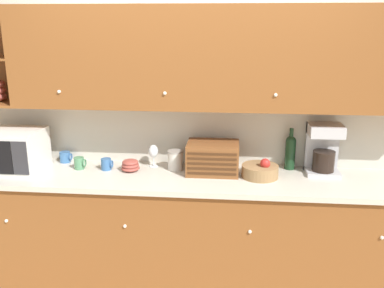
# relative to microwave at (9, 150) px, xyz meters

# --- Properties ---
(ground_plane) EXTENTS (24.00, 24.00, 0.00)m
(ground_plane) POSITION_rel_microwave_xyz_m (1.45, 0.31, -1.09)
(ground_plane) COLOR tan
(wall_back) EXTENTS (6.00, 0.06, 2.60)m
(wall_back) POSITION_rel_microwave_xyz_m (1.45, 0.34, 0.21)
(wall_back) COLOR beige
(wall_back) RESTS_ON ground_plane
(counter_unit) EXTENTS (3.62, 0.66, 0.93)m
(counter_unit) POSITION_rel_microwave_xyz_m (1.45, -0.00, -0.62)
(counter_unit) COLOR brown
(counter_unit) RESTS_ON ground_plane
(backsplash_panel) EXTENTS (3.60, 0.01, 0.50)m
(backsplash_panel) POSITION_rel_microwave_xyz_m (1.45, 0.30, 0.09)
(backsplash_panel) COLOR beige
(backsplash_panel) RESTS_ON counter_unit
(upper_cabinets) EXTENTS (3.60, 0.35, 0.76)m
(upper_cabinets) POSITION_rel_microwave_xyz_m (1.61, 0.14, 0.72)
(upper_cabinets) COLOR brown
(upper_cabinets) RESTS_ON backsplash_panel
(microwave) EXTENTS (0.53, 0.39, 0.32)m
(microwave) POSITION_rel_microwave_xyz_m (0.00, 0.00, 0.00)
(microwave) COLOR silver
(microwave) RESTS_ON counter_unit
(mug) EXTENTS (0.10, 0.09, 0.09)m
(mug) POSITION_rel_microwave_xyz_m (0.37, 0.22, -0.12)
(mug) COLOR #38669E
(mug) RESTS_ON counter_unit
(mug_blue_second) EXTENTS (0.09, 0.08, 0.10)m
(mug_blue_second) POSITION_rel_microwave_xyz_m (0.55, 0.07, -0.11)
(mug_blue_second) COLOR #4C845B
(mug_blue_second) RESTS_ON counter_unit
(mug_patterned_third) EXTENTS (0.09, 0.08, 0.09)m
(mug_patterned_third) POSITION_rel_microwave_xyz_m (0.77, 0.07, -0.11)
(mug_patterned_third) COLOR #38669E
(mug_patterned_third) RESTS_ON counter_unit
(bowl_stack_on_counter) EXTENTS (0.15, 0.15, 0.09)m
(bowl_stack_on_counter) POSITION_rel_microwave_xyz_m (0.96, 0.06, -0.12)
(bowl_stack_on_counter) COLOR #9E473D
(bowl_stack_on_counter) RESTS_ON counter_unit
(wine_glass) EXTENTS (0.08, 0.08, 0.18)m
(wine_glass) POSITION_rel_microwave_xyz_m (1.13, 0.18, -0.04)
(wine_glass) COLOR silver
(wine_glass) RESTS_ON counter_unit
(storage_canister) EXTENTS (0.12, 0.12, 0.16)m
(storage_canister) POSITION_rel_microwave_xyz_m (1.31, 0.12, -0.08)
(storage_canister) COLOR silver
(storage_canister) RESTS_ON counter_unit
(bread_box) EXTENTS (0.40, 0.30, 0.24)m
(bread_box) POSITION_rel_microwave_xyz_m (1.61, 0.08, -0.04)
(bread_box) COLOR brown
(bread_box) RESTS_ON counter_unit
(fruit_basket) EXTENTS (0.28, 0.28, 0.15)m
(fruit_basket) POSITION_rel_microwave_xyz_m (1.98, 0.01, -0.11)
(fruit_basket) COLOR #937047
(fruit_basket) RESTS_ON counter_unit
(wine_bottle) EXTENTS (0.08, 0.08, 0.33)m
(wine_bottle) POSITION_rel_microwave_xyz_m (2.22, 0.23, -0.01)
(wine_bottle) COLOR #19381E
(wine_bottle) RESTS_ON counter_unit
(coffee_maker) EXTENTS (0.25, 0.22, 0.39)m
(coffee_maker) POSITION_rel_microwave_xyz_m (2.46, 0.16, 0.04)
(coffee_maker) COLOR #B7B7BC
(coffee_maker) RESTS_ON counter_unit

